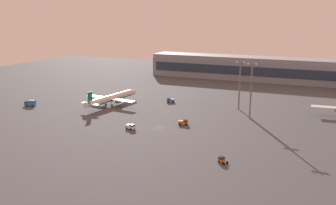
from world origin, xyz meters
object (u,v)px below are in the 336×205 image
(airplane_mid_apron, at_px, (111,98))
(baggage_tractor, at_px, (170,100))
(maintenance_van, at_px, (183,122))
(cargo_loader, at_px, (131,127))
(pushback_tug, at_px, (222,160))
(apron_light_west, at_px, (240,82))
(catering_truck, at_px, (30,103))
(apron_light_central, at_px, (251,87))

(airplane_mid_apron, distance_m, baggage_tractor, 31.85)
(maintenance_van, bearing_deg, airplane_mid_apron, -128.49)
(cargo_loader, bearing_deg, pushback_tug, 82.33)
(maintenance_van, xyz_separation_m, pushback_tug, (26.86, -34.86, -0.11))
(pushback_tug, height_order, apron_light_west, apron_light_west)
(baggage_tractor, relative_size, catering_truck, 0.75)
(maintenance_van, distance_m, catering_truck, 85.35)
(apron_light_central, relative_size, apron_light_west, 1.06)
(airplane_mid_apron, distance_m, cargo_loader, 44.55)
(airplane_mid_apron, height_order, catering_truck, airplane_mid_apron)
(maintenance_van, relative_size, catering_truck, 0.75)
(airplane_mid_apron, distance_m, pushback_tug, 91.57)
(airplane_mid_apron, height_order, cargo_loader, airplane_mid_apron)
(cargo_loader, height_order, pushback_tug, cargo_loader)
(airplane_mid_apron, relative_size, maintenance_van, 8.43)
(cargo_loader, relative_size, apron_light_central, 0.18)
(apron_light_central, distance_m, apron_light_west, 17.12)
(baggage_tractor, bearing_deg, maintenance_van, -172.08)
(apron_light_west, bearing_deg, airplane_mid_apron, -163.84)
(maintenance_van, height_order, apron_light_west, apron_light_west)
(maintenance_van, height_order, pushback_tug, maintenance_van)
(airplane_mid_apron, xyz_separation_m, baggage_tractor, (25.94, 18.30, -2.53))
(cargo_loader, relative_size, maintenance_van, 1.00)
(cargo_loader, xyz_separation_m, baggage_tractor, (-3.90, 51.28, 0.00))
(pushback_tug, distance_m, baggage_tractor, 86.39)
(maintenance_van, xyz_separation_m, baggage_tractor, (-21.74, 36.56, 0.00))
(cargo_loader, bearing_deg, airplane_mid_apron, -121.29)
(baggage_tractor, bearing_deg, airplane_mid_apron, 102.39)
(baggage_tractor, bearing_deg, catering_truck, 96.96)
(cargo_loader, relative_size, pushback_tug, 1.27)
(pushback_tug, bearing_deg, cargo_loader, 95.13)
(baggage_tractor, xyz_separation_m, catering_truck, (-63.61, -36.40, 0.40))
(pushback_tug, xyz_separation_m, baggage_tractor, (-48.60, 71.42, 0.11))
(apron_light_west, bearing_deg, maintenance_van, -112.98)
(pushback_tug, xyz_separation_m, apron_light_west, (-11.36, 71.43, 12.88))
(maintenance_van, distance_m, apron_light_west, 41.73)
(pushback_tug, bearing_deg, catering_truck, 102.04)
(catering_truck, relative_size, apron_light_central, 0.24)
(catering_truck, height_order, apron_light_central, apron_light_central)
(cargo_loader, height_order, baggage_tractor, same)
(baggage_tractor, relative_size, apron_light_central, 0.18)
(catering_truck, bearing_deg, apron_light_central, -94.28)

